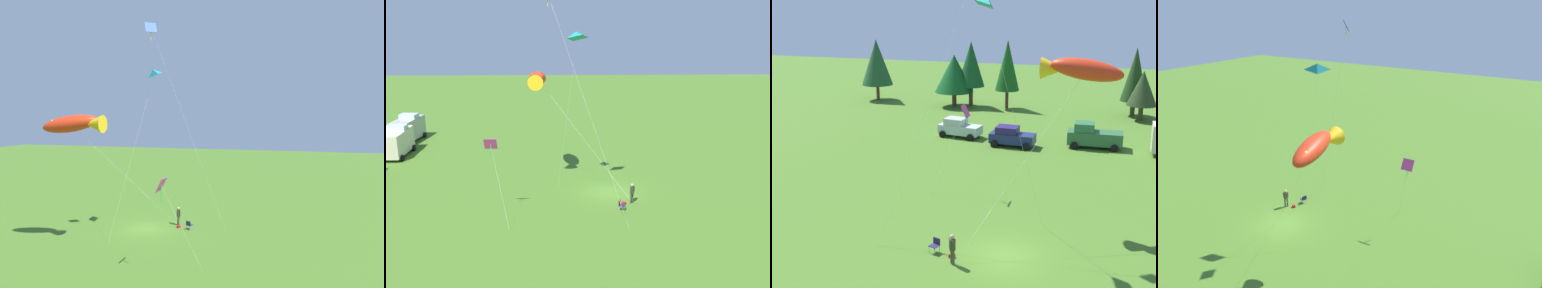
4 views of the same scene
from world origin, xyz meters
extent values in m
plane|color=#446D22|center=(0.00, 0.00, 0.00)|extent=(160.00, 160.00, 0.00)
cylinder|color=#38482E|center=(-2.41, -1.74, 0.42)|extent=(0.14, 0.14, 0.85)
cylinder|color=#38482E|center=(-2.56, -1.58, 0.42)|extent=(0.14, 0.14, 0.85)
cylinder|color=#353824|center=(-2.48, -1.66, 1.16)|extent=(0.48, 0.48, 0.62)
sphere|color=tan|center=(-2.48, -1.66, 1.62)|extent=(0.24, 0.24, 0.24)
cylinder|color=#353824|center=(-2.39, -1.85, 1.19)|extent=(0.15, 0.15, 0.55)
cylinder|color=#353824|center=(-2.66, -1.56, 1.19)|extent=(0.13, 0.13, 0.55)
cube|color=#261E4E|center=(-3.86, -0.70, 0.42)|extent=(0.62, 0.62, 0.04)
cube|color=#261E4E|center=(-3.78, -0.50, 0.62)|extent=(0.46, 0.21, 0.40)
cylinder|color=#A5A8AD|center=(-3.73, -0.98, 0.21)|extent=(0.03, 0.03, 0.42)
cylinder|color=#A5A8AD|center=(-4.13, -0.83, 0.21)|extent=(0.03, 0.03, 0.42)
cylinder|color=#A5A8AD|center=(-3.59, -0.58, 0.21)|extent=(0.03, 0.03, 0.42)
cylinder|color=#A5A8AD|center=(-3.98, -0.43, 0.21)|extent=(0.03, 0.03, 0.42)
cube|color=red|center=(-2.74, -0.98, 0.11)|extent=(0.35, 0.39, 0.22)
cube|color=#B0C3BB|center=(-9.61, 23.45, 0.79)|extent=(4.42, 2.39, 0.90)
cube|color=#B4B8B1|center=(-10.11, 23.53, 1.56)|extent=(2.22, 1.93, 0.65)
cylinder|color=black|center=(-11.25, 22.69, 0.34)|extent=(0.70, 0.32, 0.68)
cylinder|color=black|center=(-10.97, 24.65, 0.34)|extent=(0.70, 0.32, 0.68)
cylinder|color=black|center=(-8.26, 22.26, 0.34)|extent=(0.70, 0.32, 0.68)
cylinder|color=black|center=(-7.97, 24.22, 0.34)|extent=(0.70, 0.32, 0.68)
cube|color=navy|center=(-3.93, 21.63, 0.79)|extent=(4.29, 2.02, 0.90)
cube|color=#281954|center=(-4.43, 21.65, 1.56)|extent=(2.08, 1.76, 0.65)
cylinder|color=black|center=(-5.49, 20.72, 0.34)|extent=(0.69, 0.26, 0.68)
cylinder|color=black|center=(-5.38, 22.69, 0.34)|extent=(0.69, 0.26, 0.68)
cylinder|color=black|center=(-2.47, 20.56, 0.34)|extent=(0.69, 0.26, 0.68)
cylinder|color=black|center=(-2.36, 22.54, 0.34)|extent=(0.69, 0.26, 0.68)
cube|color=#2C5E35|center=(3.55, 23.34, 0.94)|extent=(5.06, 2.15, 1.20)
cube|color=#2B643B|center=(2.56, 23.31, 1.94)|extent=(1.85, 1.89, 0.80)
cylinder|color=black|center=(1.79, 22.20, 0.34)|extent=(0.69, 0.24, 0.68)
cylinder|color=black|center=(1.72, 24.38, 0.34)|extent=(0.69, 0.24, 0.68)
cylinder|color=black|center=(5.39, 22.30, 0.34)|extent=(0.69, 0.24, 0.68)
cylinder|color=black|center=(5.32, 24.48, 0.34)|extent=(0.69, 0.24, 0.68)
cylinder|color=brown|center=(-25.79, 38.68, 1.04)|extent=(0.44, 0.44, 2.09)
cone|color=#1F4B27|center=(-25.79, 38.68, 5.09)|extent=(4.12, 4.12, 6.01)
cylinder|color=#503229|center=(-14.67, 37.57, 0.93)|extent=(0.56, 0.56, 1.86)
cone|color=#114D1E|center=(-14.67, 37.57, 4.21)|extent=(4.89, 4.89, 4.70)
cylinder|color=#43361D|center=(-12.64, 38.18, 1.29)|extent=(0.52, 0.52, 2.58)
cone|color=#13461F|center=(-12.64, 38.18, 5.39)|extent=(3.42, 3.42, 5.61)
cylinder|color=#512F26|center=(-7.99, 38.19, 1.15)|extent=(0.40, 0.40, 2.29)
cone|color=#144E18|center=(-7.99, 38.19, 5.38)|extent=(2.98, 2.98, 6.17)
cylinder|color=#494128|center=(7.04, 38.37, 0.88)|extent=(0.55, 0.55, 1.76)
cone|color=#1C3815|center=(7.04, 38.37, 4.86)|extent=(3.06, 3.06, 6.21)
cylinder|color=#433A1F|center=(7.90, 36.11, 0.86)|extent=(0.52, 0.52, 1.72)
cone|color=#26371C|center=(7.90, 36.11, 3.67)|extent=(3.35, 3.35, 3.89)
ellipsoid|color=red|center=(3.47, 6.30, 9.60)|extent=(4.71, 2.14, 1.89)
cone|color=yellow|center=(1.49, 6.30, 9.60)|extent=(1.54, 1.33, 1.33)
sphere|color=yellow|center=(4.67, 6.70, 9.75)|extent=(0.32, 0.32, 0.32)
cylinder|color=silver|center=(0.53, 2.28, 4.80)|extent=(5.89, 8.06, 9.60)
cylinder|color=#4C3823|center=(-2.41, -1.75, 0.00)|extent=(0.04, 0.04, 0.01)
pyramid|color=teal|center=(-1.86, 2.92, 13.62)|extent=(1.66, 1.79, 0.83)
cylinder|color=silver|center=(-0.25, 3.68, 6.69)|extent=(3.43, 1.66, 13.38)
cylinder|color=#4C3823|center=(1.46, 4.51, 0.00)|extent=(0.04, 0.04, 0.01)
cylinder|color=silver|center=(-4.88, 2.09, 8.31)|extent=(4.60, 5.88, 16.62)
cylinder|color=#4C3823|center=(-7.17, -0.84, 0.00)|extent=(0.04, 0.04, 0.01)
cube|color=#D73C92|center=(-4.96, 9.33, 5.93)|extent=(0.47, 0.96, 0.86)
cylinder|color=green|center=(-4.96, 9.33, 5.36)|extent=(0.04, 0.04, 0.96)
cylinder|color=silver|center=(-6.12, 8.62, 2.97)|extent=(2.34, 1.45, 5.93)
cylinder|color=#4C3823|center=(-7.29, 7.90, 0.00)|extent=(0.04, 0.04, 0.01)
camera|label=1|loc=(-13.11, 30.85, 10.23)|focal=35.00mm
camera|label=2|loc=(-36.90, 3.69, 15.12)|focal=42.00mm
camera|label=3|loc=(5.38, -26.22, 14.07)|focal=50.00mm
camera|label=4|loc=(20.87, 19.68, 18.23)|focal=35.00mm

